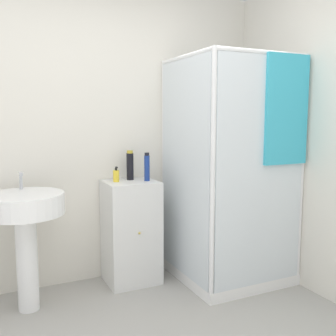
{
  "coord_description": "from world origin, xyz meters",
  "views": [
    {
      "loc": [
        -0.67,
        -1.58,
        1.4
      ],
      "look_at": [
        0.61,
        1.13,
        1.01
      ],
      "focal_mm": 42.0,
      "sensor_mm": 36.0,
      "label": 1
    }
  ],
  "objects_px": {
    "soap_dispenser": "(116,176)",
    "shampoo_bottle_tall_black": "(130,166)",
    "shampoo_bottle_blue": "(147,167)",
    "sink": "(25,219)"
  },
  "relations": [
    {
      "from": "soap_dispenser",
      "to": "shampoo_bottle_tall_black",
      "type": "bearing_deg",
      "value": 19.83
    },
    {
      "from": "shampoo_bottle_blue",
      "to": "shampoo_bottle_tall_black",
      "type": "bearing_deg",
      "value": 133.85
    },
    {
      "from": "soap_dispenser",
      "to": "sink",
      "type": "bearing_deg",
      "value": -166.35
    },
    {
      "from": "shampoo_bottle_blue",
      "to": "sink",
      "type": "bearing_deg",
      "value": -173.28
    },
    {
      "from": "sink",
      "to": "shampoo_bottle_tall_black",
      "type": "distance_m",
      "value": 0.96
    },
    {
      "from": "soap_dispenser",
      "to": "shampoo_bottle_blue",
      "type": "distance_m",
      "value": 0.26
    },
    {
      "from": "shampoo_bottle_tall_black",
      "to": "shampoo_bottle_blue",
      "type": "height_order",
      "value": "shampoo_bottle_tall_black"
    },
    {
      "from": "soap_dispenser",
      "to": "shampoo_bottle_tall_black",
      "type": "xyz_separation_m",
      "value": [
        0.14,
        0.05,
        0.07
      ]
    },
    {
      "from": "soap_dispenser",
      "to": "shampoo_bottle_tall_black",
      "type": "height_order",
      "value": "shampoo_bottle_tall_black"
    },
    {
      "from": "shampoo_bottle_tall_black",
      "to": "sink",
      "type": "bearing_deg",
      "value": -165.34
    }
  ]
}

